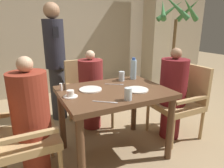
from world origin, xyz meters
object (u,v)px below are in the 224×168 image
(standing_host, at_px, (56,60))
(glass_tall_near, at_px, (128,94))
(diner_in_far_chair, at_px, (91,89))
(diner_in_right_chair, at_px, (173,93))
(chair_far_side, at_px, (88,90))
(plate_main_right, at_px, (137,90))
(potted_palm, at_px, (173,59))
(glass_tall_mid, at_px, (122,76))
(plate_main_left, at_px, (91,89))
(chair_right_side, at_px, (181,98))
(water_bottle, at_px, (133,69))
(teacup_with_saucer, at_px, (70,94))
(chair_left_side, at_px, (15,133))
(diner_in_left_chair, at_px, (32,120))

(standing_host, distance_m, glass_tall_near, 1.50)
(diner_in_far_chair, height_order, diner_in_right_chair, diner_in_right_chair)
(chair_far_side, height_order, glass_tall_near, chair_far_side)
(plate_main_right, bearing_deg, potted_palm, 38.30)
(chair_far_side, relative_size, diner_in_right_chair, 0.80)
(diner_in_far_chair, bearing_deg, diner_in_right_chair, -39.85)
(chair_far_side, bearing_deg, plate_main_right, -77.73)
(potted_palm, bearing_deg, glass_tall_mid, -149.75)
(plate_main_left, distance_m, plate_main_right, 0.47)
(chair_right_side, distance_m, potted_palm, 1.62)
(glass_tall_near, bearing_deg, plate_main_left, 115.69)
(plate_main_left, distance_m, glass_tall_near, 0.46)
(water_bottle, xyz_separation_m, glass_tall_near, (-0.42, -0.58, -0.06))
(chair_right_side, height_order, standing_host, standing_host)
(diner_in_far_chair, bearing_deg, plate_main_right, -75.60)
(diner_in_far_chair, relative_size, plate_main_right, 4.67)
(plate_main_right, relative_size, teacup_with_saucer, 1.75)
(chair_right_side, xyz_separation_m, water_bottle, (-0.54, 0.27, 0.37))
(chair_far_side, distance_m, teacup_with_saucer, 0.97)
(plate_main_left, bearing_deg, diner_in_right_chair, -5.59)
(plate_main_left, bearing_deg, chair_far_side, 73.23)
(chair_left_side, height_order, standing_host, standing_host)
(water_bottle, height_order, glass_tall_mid, water_bottle)
(teacup_with_saucer, bearing_deg, glass_tall_near, -35.01)
(teacup_with_saucer, distance_m, glass_tall_near, 0.53)
(teacup_with_saucer, distance_m, glass_tall_mid, 0.73)
(diner_in_far_chair, distance_m, water_bottle, 0.65)
(standing_host, height_order, water_bottle, standing_host)
(diner_in_right_chair, relative_size, teacup_with_saucer, 8.59)
(teacup_with_saucer, bearing_deg, standing_host, 84.84)
(chair_right_side, bearing_deg, glass_tall_mid, 160.01)
(chair_far_side, relative_size, chair_right_side, 1.00)
(diner_in_left_chair, bearing_deg, diner_in_far_chair, 39.85)
(glass_tall_mid, bearing_deg, water_bottle, 4.54)
(diner_in_left_chair, height_order, glass_tall_near, diner_in_left_chair)
(diner_in_left_chair, height_order, potted_palm, potted_palm)
(glass_tall_near, bearing_deg, chair_far_side, 89.13)
(plate_main_left, bearing_deg, glass_tall_near, -64.31)
(plate_main_right, height_order, glass_tall_mid, glass_tall_mid)
(diner_in_right_chair, bearing_deg, teacup_with_saucer, -179.60)
(diner_in_far_chair, xyz_separation_m, plate_main_right, (0.20, -0.79, 0.20))
(diner_in_far_chair, xyz_separation_m, diner_in_right_chair, (0.80, -0.67, 0.03))
(diner_in_right_chair, height_order, potted_palm, potted_palm)
(chair_right_side, bearing_deg, chair_far_side, 139.31)
(diner_in_left_chair, relative_size, plate_main_left, 4.98)
(diner_in_right_chair, bearing_deg, chair_left_side, 180.00)
(potted_palm, bearing_deg, diner_in_right_chair, -132.30)
(standing_host, bearing_deg, chair_right_side, -41.88)
(teacup_with_saucer, bearing_deg, chair_far_side, 61.28)
(chair_right_side, xyz_separation_m, glass_tall_near, (-0.96, -0.31, 0.30))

